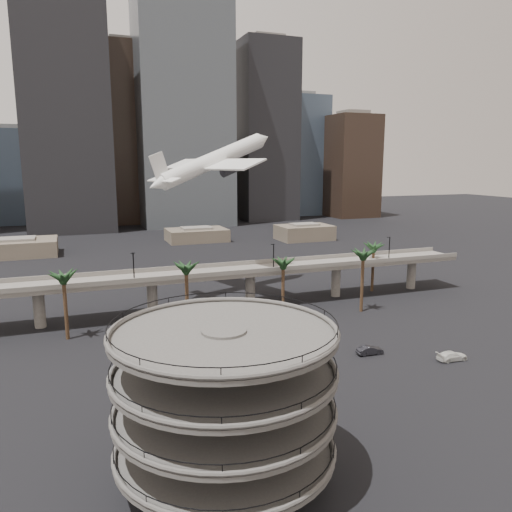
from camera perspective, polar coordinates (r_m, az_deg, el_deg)
name	(u,v)px	position (r m, az deg, el deg)	size (l,w,h in m)	color
ground	(321,437)	(63.33, 7.41, -19.85)	(700.00, 700.00, 0.00)	black
parking_ramp	(225,392)	(50.96, -3.61, -15.23)	(22.20, 22.20, 17.35)	#504D4A
overpass	(203,277)	(109.02, -6.11, -2.46)	(130.00, 9.30, 14.70)	slate
palm_trees	(265,263)	(104.38, 1.09, -0.77)	(76.40, 18.40, 14.00)	#4D3421
low_buildings	(163,239)	(195.24, -10.56, 1.95)	(135.00, 27.50, 6.80)	brown
skyline	(150,136)	(268.48, -11.99, 13.29)	(269.00, 86.00, 123.16)	#85765C
airborne_jet	(213,161)	(120.10, -4.88, 10.76)	(34.82, 32.17, 15.30)	white
car_a	(314,374)	(77.70, 6.67, -13.20)	(1.65, 4.09, 1.39)	maroon
car_b	(370,350)	(87.88, 12.88, -10.46)	(1.59, 4.55, 1.50)	black
car_c	(452,356)	(89.43, 21.49, -10.57)	(2.13, 5.23, 1.52)	silver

